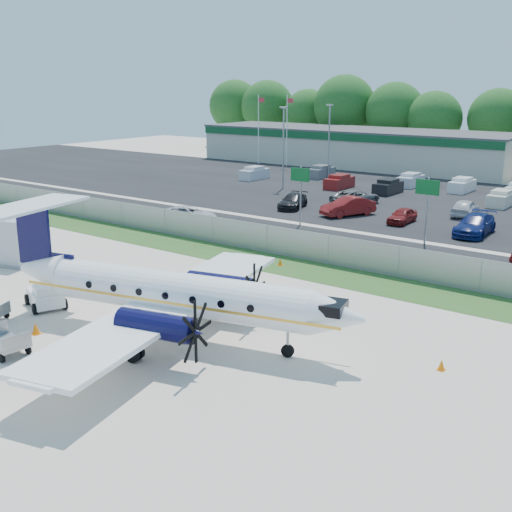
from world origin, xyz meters
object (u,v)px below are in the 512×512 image
Objects in this scene: aircraft at (171,292)px; baggage_cart_near at (6,342)px; service_container at (16,242)px; pushback_tug at (46,296)px.

baggage_cart_near is (-4.61, -5.80, -1.68)m from aircraft.
aircraft reaches higher than service_container.
pushback_tug is 9.98m from service_container.
baggage_cart_near is 0.68× the size of service_container.
baggage_cart_near is at bearing -35.27° from service_container.
aircraft is at bearing 51.56° from baggage_cart_near.
pushback_tug reaches higher than baggage_cart_near.
baggage_cart_near is (3.70, -4.76, -0.09)m from pushback_tug.
pushback_tug is at bearing -172.87° from aircraft.
service_container is (-9.01, 4.22, 0.81)m from pushback_tug.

